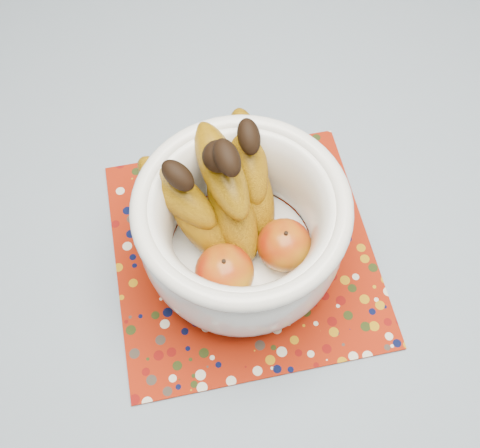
{
  "coord_description": "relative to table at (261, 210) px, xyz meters",
  "views": [
    {
      "loc": [
        -0.2,
        -0.39,
        1.45
      ],
      "look_at": [
        -0.08,
        -0.1,
        0.85
      ],
      "focal_mm": 42.0,
      "sensor_mm": 36.0,
      "label": 1
    }
  ],
  "objects": [
    {
      "name": "tablecloth",
      "position": [
        0.0,
        0.0,
        0.08
      ],
      "size": [
        1.32,
        1.32,
        0.01
      ],
      "primitive_type": "cube",
      "color": "slate",
      "rests_on": "table"
    },
    {
      "name": "table",
      "position": [
        0.0,
        0.0,
        0.0
      ],
      "size": [
        1.2,
        1.2,
        0.75
      ],
      "color": "brown",
      "rests_on": "ground"
    },
    {
      "name": "placemat",
      "position": [
        -0.07,
        -0.09,
        0.09
      ],
      "size": [
        0.4,
        0.4,
        0.0
      ],
      "primitive_type": "cube",
      "rotation": [
        0.0,
        0.0,
        -0.19
      ],
      "color": "maroon",
      "rests_on": "tablecloth"
    },
    {
      "name": "fruit_bowl",
      "position": [
        -0.08,
        -0.09,
        0.18
      ],
      "size": [
        0.27,
        0.27,
        0.21
      ],
      "color": "white",
      "rests_on": "placemat"
    }
  ]
}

